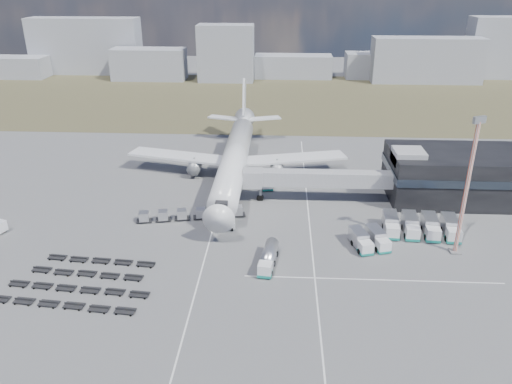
{
  "coord_description": "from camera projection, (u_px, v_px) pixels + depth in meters",
  "views": [
    {
      "loc": [
        10.24,
        -73.9,
        43.84
      ],
      "look_at": [
        5.59,
        15.5,
        4.0
      ],
      "focal_mm": 35.0,
      "sensor_mm": 36.0,
      "label": 1
    }
  ],
  "objects": [
    {
      "name": "lane_markings",
      "position": [
        276.0,
        242.0,
        88.01
      ],
      "size": [
        47.12,
        110.0,
        0.01
      ],
      "color": "silver",
      "rests_on": "ground"
    },
    {
      "name": "fuel_tanker",
      "position": [
        268.0,
        257.0,
        80.55
      ],
      "size": [
        3.32,
        8.97,
        2.83
      ],
      "rotation": [
        0.0,
        0.0,
        -0.13
      ],
      "color": "silver",
      "rests_on": "ground"
    },
    {
      "name": "floodlight_mast",
      "position": [
        467.0,
        188.0,
        80.0
      ],
      "size": [
        2.23,
        1.83,
        23.71
      ],
      "rotation": [
        0.0,
        0.0,
        0.43
      ],
      "color": "#C03B1E",
      "rests_on": "ground"
    },
    {
      "name": "uld_row",
      "position": [
        191.0,
        214.0,
        95.63
      ],
      "size": [
        20.73,
        5.78,
        1.89
      ],
      "rotation": [
        0.0,
        0.0,
        0.2
      ],
      "color": "black",
      "rests_on": "ground"
    },
    {
      "name": "pushback_tug",
      "position": [
        226.0,
        225.0,
        92.08
      ],
      "size": [
        3.71,
        2.35,
        1.56
      ],
      "primitive_type": "cube",
      "rotation": [
        0.0,
        0.0,
        0.11
      ],
      "color": "silver",
      "rests_on": "ground"
    },
    {
      "name": "ground",
      "position": [
        219.0,
        249.0,
        85.73
      ],
      "size": [
        420.0,
        420.0,
        0.0
      ],
      "primitive_type": "plane",
      "color": "#565659",
      "rests_on": "ground"
    },
    {
      "name": "service_trucks_near",
      "position": [
        369.0,
        239.0,
        85.98
      ],
      "size": [
        6.93,
        7.68,
        2.61
      ],
      "rotation": [
        0.0,
        0.0,
        0.27
      ],
      "color": "silver",
      "rests_on": "ground"
    },
    {
      "name": "baggage_dollies",
      "position": [
        80.0,
        282.0,
        76.13
      ],
      "size": [
        23.36,
        15.4,
        0.69
      ],
      "rotation": [
        0.0,
        0.0,
        -0.09
      ],
      "color": "black",
      "rests_on": "ground"
    },
    {
      "name": "skyline",
      "position": [
        254.0,
        56.0,
        219.97
      ],
      "size": [
        310.38,
        26.56,
        25.83
      ],
      "color": "#90939D",
      "rests_on": "ground"
    },
    {
      "name": "jet_bridge",
      "position": [
        308.0,
        179.0,
        101.56
      ],
      "size": [
        30.3,
        3.8,
        7.05
      ],
      "color": "#939399",
      "rests_on": "ground"
    },
    {
      "name": "airliner",
      "position": [
        235.0,
        156.0,
        113.12
      ],
      "size": [
        51.59,
        64.53,
        17.62
      ],
      "color": "silver",
      "rests_on": "ground"
    },
    {
      "name": "catering_truck",
      "position": [
        266.0,
        181.0,
        109.81
      ],
      "size": [
        3.22,
        5.93,
        2.58
      ],
      "rotation": [
        0.0,
        0.0,
        0.17
      ],
      "color": "silver",
      "rests_on": "ground"
    },
    {
      "name": "service_trucks_far",
      "position": [
        421.0,
        226.0,
        90.12
      ],
      "size": [
        13.54,
        8.16,
        2.9
      ],
      "rotation": [
        0.0,
        0.0,
        -0.08
      ],
      "color": "silver",
      "rests_on": "ground"
    },
    {
      "name": "terminal",
      "position": [
        461.0,
        174.0,
        103.19
      ],
      "size": [
        30.4,
        16.4,
        11.0
      ],
      "color": "black",
      "rests_on": "ground"
    },
    {
      "name": "grass_strip",
      "position": [
        254.0,
        99.0,
        186.09
      ],
      "size": [
        420.0,
        90.0,
        0.01
      ],
      "primitive_type": "cube",
      "color": "#49462C",
      "rests_on": "ground"
    }
  ]
}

